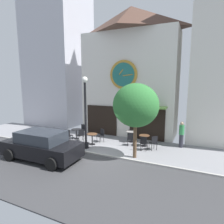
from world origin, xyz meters
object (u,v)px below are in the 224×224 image
cafe_chair_near_tree (154,142)px  parked_car_black (42,145)px  cafe_table_center (131,135)px  street_tree (136,106)px  cafe_chair_facing_wall (81,134)px  cafe_table_near_door (92,137)px  cafe_chair_left_end (83,129)px  cafe_chair_under_awning (101,134)px  cafe_table_center_right (76,132)px  cafe_table_leftmost (144,139)px  cafe_chair_by_entrance (144,142)px  cafe_chair_facing_street (130,138)px  pedestrian_green (181,134)px  street_lamp (85,113)px  cafe_chair_corner (68,135)px

cafe_chair_near_tree → parked_car_black: parked_car_black is taller
cafe_table_center → cafe_chair_near_tree: (1.79, -0.97, -0.00)m
street_tree → cafe_table_center: street_tree is taller
street_tree → cafe_chair_facing_wall: bearing=165.1°
cafe_table_near_door → cafe_chair_left_end: size_ratio=0.82×
cafe_chair_near_tree → cafe_chair_under_awning: bearing=177.9°
street_tree → cafe_table_center: (-1.09, 2.56, -2.38)m
cafe_table_center → cafe_table_near_door: bearing=-143.2°
cafe_table_center_right → cafe_table_leftmost: (4.98, 0.52, -0.02)m
cafe_table_center → cafe_chair_by_entrance: (1.26, -1.30, -0.00)m
cafe_chair_facing_street → cafe_table_leftmost: bearing=21.0°
cafe_table_leftmost → cafe_chair_by_entrance: 0.84m
pedestrian_green → parked_car_black: (-6.69, -5.17, -0.10)m
cafe_table_center_right → pedestrian_green: pedestrian_green is taller
parked_car_black → pedestrian_green: bearing=37.7°
street_lamp → cafe_chair_facing_wall: street_lamp is taller
cafe_table_leftmost → parked_car_black: (-4.48, -4.38, 0.26)m
street_lamp → cafe_chair_facing_wall: (-1.06, 1.00, -1.74)m
parked_car_black → cafe_chair_left_end: bearing=95.9°
pedestrian_green → parked_car_black: pedestrian_green is taller
cafe_chair_facing_wall → cafe_chair_facing_street: (3.45, 0.60, 0.00)m
street_lamp → cafe_table_leftmost: street_lamp is taller
street_tree → cafe_chair_facing_street: bearing=116.5°
cafe_chair_facing_wall → parked_car_black: bearing=-93.1°
cafe_table_near_door → cafe_chair_facing_street: (2.40, 0.83, 0.01)m
cafe_table_near_door → cafe_chair_facing_street: cafe_chair_facing_street is taller
street_lamp → cafe_table_center: size_ratio=5.84×
street_lamp → cafe_chair_facing_wall: bearing=136.8°
street_tree → cafe_chair_facing_wall: size_ratio=4.56×
street_tree → cafe_chair_facing_street: size_ratio=4.56×
parked_car_black → cafe_chair_by_entrance: bearing=37.3°
cafe_chair_near_tree → cafe_chair_by_entrance: 0.62m
cafe_table_center_right → cafe_chair_left_end: cafe_chair_left_end is taller
cafe_chair_under_awning → cafe_chair_corner: (-2.04, -1.02, 0.00)m
street_lamp → cafe_table_near_door: bearing=90.5°
street_tree → cafe_chair_near_tree: size_ratio=4.56×
cafe_table_leftmost → cafe_chair_by_entrance: size_ratio=0.81×
cafe_chair_facing_wall → cafe_table_center_right: bearing=149.2°
cafe_table_leftmost → cafe_chair_facing_street: 0.90m
cafe_chair_facing_wall → pedestrian_green: 6.74m
street_lamp → cafe_chair_corner: street_lamp is taller
cafe_table_leftmost → cafe_chair_near_tree: bearing=-34.1°
cafe_chair_facing_street → parked_car_black: 5.46m
cafe_table_near_door → parked_car_black: (-1.24, -3.23, 0.24)m
cafe_table_near_door → cafe_chair_corner: size_ratio=0.82×
cafe_table_near_door → cafe_chair_near_tree: (3.97, 0.66, 0.01)m
street_tree → cafe_table_center_right: size_ratio=5.65×
cafe_chair_corner → cafe_chair_by_entrance: bearing=6.1°
cafe_chair_facing_wall → cafe_table_near_door: bearing=-12.4°
cafe_chair_under_awning → cafe_chair_by_entrance: 3.22m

